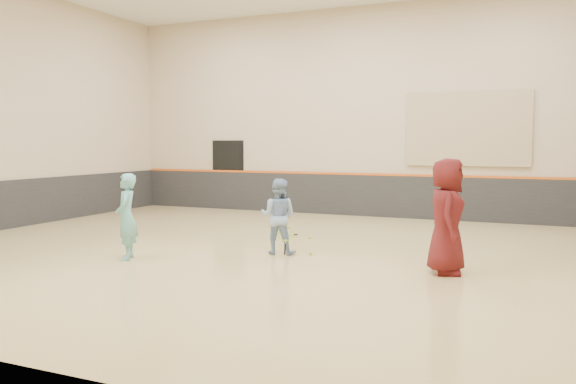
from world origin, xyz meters
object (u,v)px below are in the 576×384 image
at_px(girl, 126,217).
at_px(spare_racket, 291,232).
at_px(instructor, 278,216).
at_px(young_man, 447,216).

height_order(girl, spare_racket, girl).
height_order(girl, instructor, girl).
height_order(young_man, spare_racket, young_man).
relative_size(instructor, spare_racket, 2.27).
xyz_separation_m(girl, young_man, (5.51, 1.11, 0.15)).
relative_size(instructor, young_man, 0.77).
distance_m(girl, instructor, 2.80).
distance_m(instructor, spare_racket, 2.21).
relative_size(young_man, spare_racket, 2.94).
height_order(girl, young_man, young_man).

